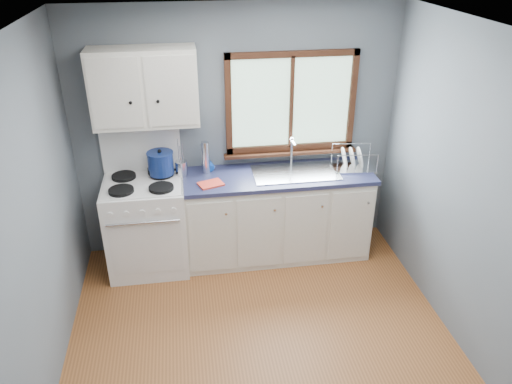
{
  "coord_description": "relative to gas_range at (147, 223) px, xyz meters",
  "views": [
    {
      "loc": [
        -0.53,
        -2.85,
        3.04
      ],
      "look_at": [
        0.05,
        0.9,
        1.05
      ],
      "focal_mm": 35.0,
      "sensor_mm": 36.0,
      "label": 1
    }
  ],
  "objects": [
    {
      "name": "floor",
      "position": [
        0.95,
        -1.47,
        -0.5
      ],
      "size": [
        3.2,
        3.6,
        0.02
      ],
      "primitive_type": "cube",
      "color": "#95572B",
      "rests_on": "ground"
    },
    {
      "name": "ceiling",
      "position": [
        0.95,
        -1.47,
        2.02
      ],
      "size": [
        3.2,
        3.6,
        0.02
      ],
      "primitive_type": "cube",
      "color": "white",
      "rests_on": "wall_back"
    },
    {
      "name": "wall_back",
      "position": [
        0.95,
        0.34,
        0.76
      ],
      "size": [
        3.2,
        0.02,
        2.5
      ],
      "primitive_type": "cube",
      "color": "slate",
      "rests_on": "ground"
    },
    {
      "name": "wall_left",
      "position": [
        -0.66,
        -1.47,
        0.76
      ],
      "size": [
        0.02,
        3.6,
        2.5
      ],
      "primitive_type": "cube",
      "color": "slate",
      "rests_on": "ground"
    },
    {
      "name": "wall_right",
      "position": [
        2.56,
        -1.47,
        0.76
      ],
      "size": [
        0.02,
        3.6,
        2.5
      ],
      "primitive_type": "cube",
      "color": "slate",
      "rests_on": "ground"
    },
    {
      "name": "gas_range",
      "position": [
        0.0,
        0.0,
        0.0
      ],
      "size": [
        0.76,
        0.69,
        1.36
      ],
      "color": "white",
      "rests_on": "floor"
    },
    {
      "name": "base_cabinets",
      "position": [
        1.31,
        0.02,
        -0.08
      ],
      "size": [
        1.85,
        0.6,
        0.88
      ],
      "color": "silver",
      "rests_on": "floor"
    },
    {
      "name": "countertop",
      "position": [
        1.31,
        0.02,
        0.41
      ],
      "size": [
        1.89,
        0.64,
        0.04
      ],
      "primitive_type": "cube",
      "color": "#1F2343",
      "rests_on": "base_cabinets"
    },
    {
      "name": "sink",
      "position": [
        1.49,
        0.02,
        0.37
      ],
      "size": [
        0.84,
        0.46,
        0.44
      ],
      "color": "silver",
      "rests_on": "countertop"
    },
    {
      "name": "window",
      "position": [
        1.48,
        0.3,
        0.98
      ],
      "size": [
        1.36,
        0.1,
        1.03
      ],
      "color": "#9EC6A8",
      "rests_on": "wall_back"
    },
    {
      "name": "upper_cabinets",
      "position": [
        0.1,
        0.15,
        1.31
      ],
      "size": [
        0.95,
        0.35,
        0.7
      ],
      "color": "silver",
      "rests_on": "wall_back"
    },
    {
      "name": "skillet",
      "position": [
        0.17,
        0.14,
        0.49
      ],
      "size": [
        0.38,
        0.26,
        0.05
      ],
      "rotation": [
        0.0,
        0.0,
        -0.07
      ],
      "color": "black",
      "rests_on": "gas_range"
    },
    {
      "name": "stockpot",
      "position": [
        0.18,
        0.13,
        0.58
      ],
      "size": [
        0.33,
        0.33,
        0.25
      ],
      "rotation": [
        0.0,
        0.0,
        0.38
      ],
      "color": "navy",
      "rests_on": "gas_range"
    },
    {
      "name": "utensil_crock",
      "position": [
        0.38,
        0.13,
        0.5
      ],
      "size": [
        0.13,
        0.13,
        0.38
      ],
      "rotation": [
        0.0,
        0.0,
        -0.09
      ],
      "color": "silver",
      "rests_on": "countertop"
    },
    {
      "name": "thermos",
      "position": [
        0.61,
        0.15,
        0.59
      ],
      "size": [
        0.1,
        0.1,
        0.33
      ],
      "primitive_type": "cylinder",
      "rotation": [
        0.0,
        0.0,
        0.31
      ],
      "color": "silver",
      "rests_on": "countertop"
    },
    {
      "name": "soap_bottle",
      "position": [
        0.66,
        0.16,
        0.54
      ],
      "size": [
        0.1,
        0.1,
        0.22
      ],
      "primitive_type": "imported",
      "rotation": [
        0.0,
        0.0,
        0.17
      ],
      "color": "#103FA1",
      "rests_on": "countertop"
    },
    {
      "name": "dish_towel",
      "position": [
        0.64,
        -0.12,
        0.43
      ],
      "size": [
        0.26,
        0.22,
        0.02
      ],
      "primitive_type": "cube",
      "rotation": [
        0.0,
        0.0,
        0.33
      ],
      "color": "#EF432F",
      "rests_on": "countertop"
    },
    {
      "name": "dish_rack",
      "position": [
        2.08,
        0.06,
        0.48
      ],
      "size": [
        0.44,
        0.36,
        0.22
      ],
      "rotation": [
        0.0,
        0.0,
        -0.1
      ],
      "color": "silver",
      "rests_on": "countertop"
    }
  ]
}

